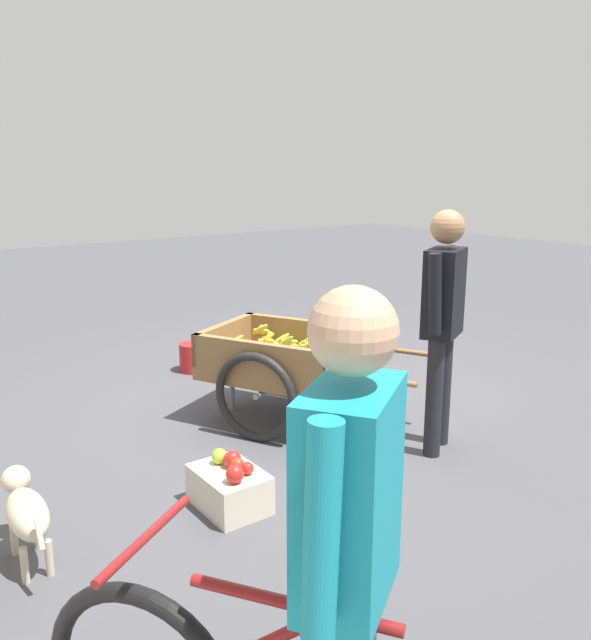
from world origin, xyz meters
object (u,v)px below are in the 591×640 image
object	(u,v)px
cyclist_person	(349,539)
apple_crate	(230,486)
dog	(26,510)
fruit_cart	(287,363)
plastic_bucket	(193,357)
vendor_person	(443,311)

from	to	relation	value
cyclist_person	apple_crate	size ratio (longest dim) A/B	3.64
apple_crate	dog	bearing A→B (deg)	82.50
fruit_cart	plastic_bucket	world-z (taller)	fruit_cart
fruit_cart	dog	size ratio (longest dim) A/B	2.69
cyclist_person	apple_crate	distance (m)	2.08
vendor_person	plastic_bucket	world-z (taller)	vendor_person
cyclist_person	apple_crate	world-z (taller)	cyclist_person
plastic_bucket	apple_crate	bearing A→B (deg)	157.01
cyclist_person	apple_crate	bearing A→B (deg)	-21.06
fruit_cart	dog	world-z (taller)	fruit_cart
vendor_person	dog	xyz separation A→B (m)	(0.29, 2.55, -0.69)
vendor_person	cyclist_person	world-z (taller)	cyclist_person
vendor_person	plastic_bucket	distance (m)	2.68
cyclist_person	dog	xyz separation A→B (m)	(1.91, 0.35, -0.69)
dog	plastic_bucket	size ratio (longest dim) A/B	2.55
dog	apple_crate	distance (m)	1.06
cyclist_person	dog	bearing A→B (deg)	10.42
vendor_person	fruit_cart	bearing A→B (deg)	26.40
fruit_cart	plastic_bucket	size ratio (longest dim) A/B	6.86
fruit_cart	apple_crate	bearing A→B (deg)	130.34
cyclist_person	vendor_person	bearing A→B (deg)	-53.67
dog	plastic_bucket	xyz separation A→B (m)	(2.20, -2.03, -0.14)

